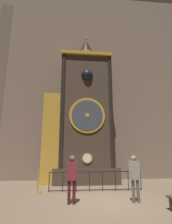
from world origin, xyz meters
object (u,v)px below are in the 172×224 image
Objects in this scene: stanchion_post at (38,186)px; clock_tower at (81,116)px; visitor_far at (135,174)px; visitor_near at (72,174)px.

clock_tower is at bearing 48.84° from stanchion_post.
visitor_far reaches higher than stanchion_post.
stanchion_post is at bearing -131.16° from clock_tower.
clock_tower is 4.97m from stanchion_post.
clock_tower is 9.61× the size of stanchion_post.
visitor_near is at bearing 166.23° from visitor_far.
clock_tower reaches higher than visitor_near.
visitor_near is at bearing -98.71° from clock_tower.
clock_tower reaches higher than stanchion_post.
visitor_far is 4.33m from stanchion_post.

